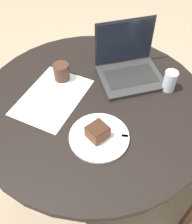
% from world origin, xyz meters
% --- Properties ---
extents(ground_plane, '(12.00, 12.00, 0.00)m').
position_xyz_m(ground_plane, '(0.00, 0.00, 0.00)').
color(ground_plane, gray).
extents(dining_table, '(1.06, 1.06, 0.77)m').
position_xyz_m(dining_table, '(0.00, 0.00, 0.59)').
color(dining_table, black).
rests_on(dining_table, ground_plane).
extents(paper_document, '(0.43, 0.37, 0.00)m').
position_xyz_m(paper_document, '(-0.01, -0.19, 0.77)').
color(paper_document, white).
rests_on(paper_document, dining_table).
extents(plate, '(0.24, 0.24, 0.01)m').
position_xyz_m(plate, '(0.20, 0.04, 0.78)').
color(plate, white).
rests_on(plate, dining_table).
extents(cake_slice, '(0.10, 0.10, 0.06)m').
position_xyz_m(cake_slice, '(0.20, 0.03, 0.81)').
color(cake_slice, brown).
rests_on(cake_slice, plate).
extents(fork, '(0.03, 0.17, 0.00)m').
position_xyz_m(fork, '(0.20, 0.09, 0.79)').
color(fork, silver).
rests_on(fork, plate).
extents(coffee_glass, '(0.08, 0.08, 0.09)m').
position_xyz_m(coffee_glass, '(-0.14, -0.16, 0.81)').
color(coffee_glass, '#3D2619').
rests_on(coffee_glass, dining_table).
extents(water_glass, '(0.06, 0.06, 0.10)m').
position_xyz_m(water_glass, '(-0.10, 0.35, 0.82)').
color(water_glass, silver).
rests_on(water_glass, dining_table).
extents(laptop, '(0.33, 0.36, 0.25)m').
position_xyz_m(laptop, '(-0.19, 0.16, 0.82)').
color(laptop, '#2D2D2D').
rests_on(laptop, dining_table).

